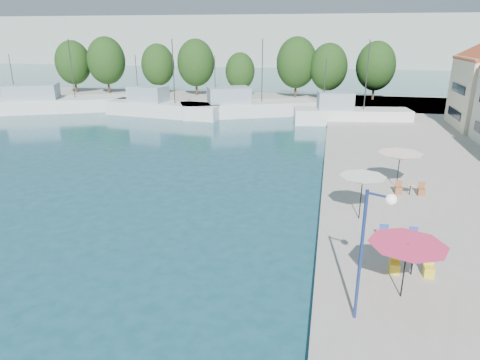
% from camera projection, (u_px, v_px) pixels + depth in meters
% --- Properties ---
extents(quay_far, '(90.00, 16.00, 0.60)m').
position_uv_depth(quay_far, '(240.00, 101.00, 67.98)').
color(quay_far, '#9D998E').
rests_on(quay_far, ground).
extents(hill_west, '(180.00, 40.00, 16.00)m').
position_uv_depth(hill_west, '(233.00, 40.00, 155.80)').
color(hill_west, '#96A498').
rests_on(hill_west, ground).
extents(hill_east, '(140.00, 40.00, 12.00)m').
position_uv_depth(hill_east, '(426.00, 46.00, 161.33)').
color(hill_east, '#96A498').
rests_on(hill_east, ground).
extents(trawler_01, '(22.73, 14.40, 10.20)m').
position_uv_depth(trawler_01, '(55.00, 103.00, 60.64)').
color(trawler_01, silver).
rests_on(trawler_01, ground).
extents(trawler_02, '(16.38, 6.46, 10.20)m').
position_uv_depth(trawler_02, '(162.00, 108.00, 57.10)').
color(trawler_02, silver).
rests_on(trawler_02, ground).
extents(trawler_03, '(18.30, 11.56, 10.20)m').
position_uv_depth(trawler_03, '(245.00, 107.00, 57.18)').
color(trawler_03, silver).
rests_on(trawler_03, ground).
extents(trawler_04, '(14.19, 5.60, 10.20)m').
position_uv_depth(trawler_04, '(349.00, 115.00, 51.92)').
color(trawler_04, silver).
rests_on(trawler_04, ground).
extents(tree_01, '(5.94, 5.94, 8.80)m').
position_uv_depth(tree_01, '(73.00, 63.00, 73.67)').
color(tree_01, '#3F2B19').
rests_on(tree_01, quay_far).
extents(tree_02, '(6.36, 6.36, 9.42)m').
position_uv_depth(tree_02, '(106.00, 61.00, 72.85)').
color(tree_02, '#3F2B19').
rests_on(tree_02, quay_far).
extents(tree_03, '(5.59, 5.59, 8.28)m').
position_uv_depth(tree_03, '(158.00, 65.00, 72.65)').
color(tree_03, '#3F2B19').
rests_on(tree_03, quay_far).
extents(tree_04, '(6.13, 6.13, 9.08)m').
position_uv_depth(tree_04, '(196.00, 63.00, 70.50)').
color(tree_04, '#3F2B19').
rests_on(tree_04, quay_far).
extents(tree_05, '(4.74, 4.74, 7.01)m').
position_uv_depth(tree_05, '(240.00, 71.00, 69.02)').
color(tree_05, '#3F2B19').
rests_on(tree_05, quay_far).
extents(tree_06, '(6.39, 6.39, 9.46)m').
position_uv_depth(tree_06, '(297.00, 63.00, 67.66)').
color(tree_06, '#3F2B19').
rests_on(tree_06, quay_far).
extents(tree_07, '(5.77, 5.77, 8.54)m').
position_uv_depth(tree_07, '(329.00, 67.00, 65.84)').
color(tree_07, '#3F2B19').
rests_on(tree_07, quay_far).
extents(tree_08, '(5.97, 5.97, 8.84)m').
position_uv_depth(tree_08, '(376.00, 66.00, 65.63)').
color(tree_08, '#3F2B19').
rests_on(tree_08, quay_far).
extents(umbrella_pink, '(3.00, 3.00, 2.30)m').
position_uv_depth(umbrella_pink, '(407.00, 250.00, 16.30)').
color(umbrella_pink, black).
rests_on(umbrella_pink, quay_right).
extents(umbrella_white, '(2.56, 2.56, 2.51)m').
position_uv_depth(umbrella_white, '(363.00, 181.00, 23.36)').
color(umbrella_white, black).
rests_on(umbrella_white, quay_right).
extents(umbrella_cream, '(2.93, 2.93, 2.42)m').
position_uv_depth(umbrella_cream, '(400.00, 157.00, 28.20)').
color(umbrella_cream, black).
rests_on(umbrella_cream, quay_right).
extents(cafe_table_01, '(1.82, 0.70, 0.76)m').
position_uv_depth(cafe_table_01, '(412.00, 269.00, 18.42)').
color(cafe_table_01, black).
rests_on(cafe_table_01, quay_right).
extents(cafe_table_02, '(1.82, 0.70, 0.76)m').
position_uv_depth(cafe_table_02, '(398.00, 237.00, 21.22)').
color(cafe_table_02, black).
rests_on(cafe_table_02, quay_right).
extents(cafe_table_03, '(1.82, 0.70, 0.76)m').
position_uv_depth(cafe_table_03, '(410.00, 190.00, 27.57)').
color(cafe_table_03, black).
rests_on(cafe_table_03, quay_right).
extents(street_lamp, '(0.97, 0.57, 5.03)m').
position_uv_depth(street_lamp, '(372.00, 234.00, 14.40)').
color(street_lamp, navy).
rests_on(street_lamp, quay_right).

